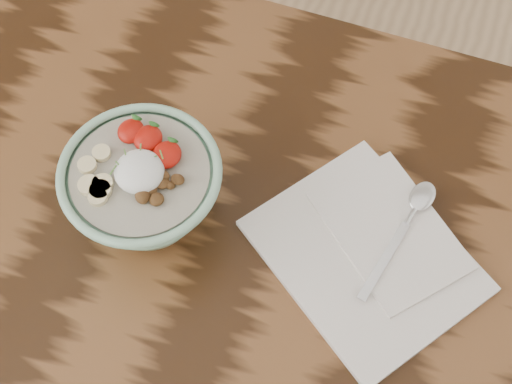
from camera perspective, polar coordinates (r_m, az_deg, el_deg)
table at (r=94.51cm, az=-2.65°, el=-9.69°), size 160.00×90.00×75.00cm
breakfast_bowl at (r=85.02cm, az=-8.94°, el=0.30°), size 18.89×18.89×12.83cm
napkin at (r=87.91cm, az=9.13°, el=-4.63°), size 32.55×31.33×1.56cm
spoon at (r=89.68cm, az=12.45°, el=-1.57°), size 6.06×18.25×0.96cm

